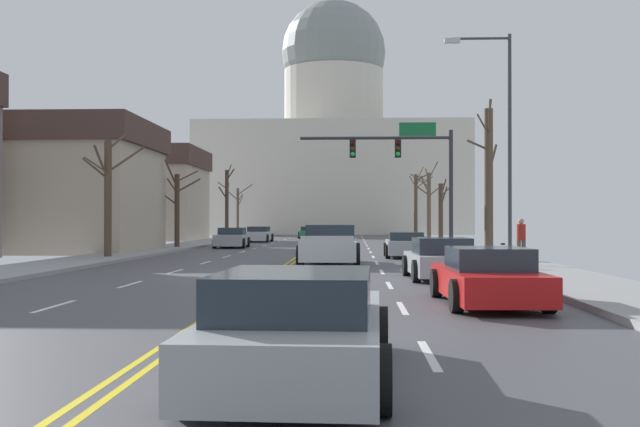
{
  "coord_description": "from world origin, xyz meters",
  "views": [
    {
      "loc": [
        2.51,
        -23.47,
        1.74
      ],
      "look_at": [
        0.46,
        24.28,
        2.16
      ],
      "focal_mm": 42.29,
      "sensor_mm": 36.0,
      "label": 1
    }
  ],
  "objects_px": {
    "sedan_near_02": "(441,260)",
    "sedan_oncoming_03": "(314,231)",
    "sedan_near_00": "(405,245)",
    "sedan_oncoming_01": "(259,235)",
    "street_lamp_right": "(501,128)",
    "pickup_truck_near_01": "(330,246)",
    "sedan_oncoming_00": "(232,238)",
    "sedan_oncoming_02": "(309,233)",
    "bicycle_parked": "(501,257)",
    "sedan_near_03": "(487,278)",
    "sedan_near_04": "(298,329)",
    "signal_gantry": "(408,160)",
    "pedestrian_00": "(521,237)"
  },
  "relations": [
    {
      "from": "signal_gantry",
      "to": "sedan_near_04",
      "type": "height_order",
      "value": "signal_gantry"
    },
    {
      "from": "sedan_near_02",
      "to": "sedan_oncoming_03",
      "type": "xyz_separation_m",
      "value": [
        -6.78,
        59.21,
        -0.02
      ]
    },
    {
      "from": "sedan_near_02",
      "to": "sedan_oncoming_01",
      "type": "distance_m",
      "value": 38.81
    },
    {
      "from": "sedan_near_00",
      "to": "sedan_near_02",
      "type": "bearing_deg",
      "value": -89.48
    },
    {
      "from": "sedan_near_00",
      "to": "sedan_oncoming_00",
      "type": "relative_size",
      "value": 0.98
    },
    {
      "from": "sedan_near_04",
      "to": "bicycle_parked",
      "type": "xyz_separation_m",
      "value": [
        5.68,
        17.89,
        -0.08
      ]
    },
    {
      "from": "pickup_truck_near_01",
      "to": "sedan_oncoming_03",
      "type": "relative_size",
      "value": 1.18
    },
    {
      "from": "signal_gantry",
      "to": "sedan_oncoming_03",
      "type": "height_order",
      "value": "signal_gantry"
    },
    {
      "from": "sedan_near_02",
      "to": "sedan_oncoming_03",
      "type": "relative_size",
      "value": 0.92
    },
    {
      "from": "sedan_near_03",
      "to": "sedan_oncoming_00",
      "type": "relative_size",
      "value": 1.06
    },
    {
      "from": "sedan_near_00",
      "to": "sedan_oncoming_01",
      "type": "distance_m",
      "value": 26.44
    },
    {
      "from": "pickup_truck_near_01",
      "to": "sedan_oncoming_00",
      "type": "height_order",
      "value": "pickup_truck_near_01"
    },
    {
      "from": "signal_gantry",
      "to": "sedan_oncoming_02",
      "type": "distance_m",
      "value": 34.45
    },
    {
      "from": "sedan_oncoming_02",
      "to": "sedan_oncoming_03",
      "type": "xyz_separation_m",
      "value": [
        -0.02,
        9.03,
        0.01
      ]
    },
    {
      "from": "signal_gantry",
      "to": "sedan_near_00",
      "type": "distance_m",
      "value": 5.72
    },
    {
      "from": "sedan_oncoming_00",
      "to": "sedan_near_03",
      "type": "bearing_deg",
      "value": -71.79
    },
    {
      "from": "street_lamp_right",
      "to": "sedan_near_04",
      "type": "relative_size",
      "value": 1.76
    },
    {
      "from": "sedan_oncoming_02",
      "to": "sedan_near_02",
      "type": "bearing_deg",
      "value": -82.33
    },
    {
      "from": "sedan_oncoming_02",
      "to": "bicycle_parked",
      "type": "relative_size",
      "value": 2.64
    },
    {
      "from": "pickup_truck_near_01",
      "to": "sedan_near_00",
      "type": "bearing_deg",
      "value": 59.19
    },
    {
      "from": "sedan_oncoming_03",
      "to": "sedan_near_02",
      "type": "bearing_deg",
      "value": -83.46
    },
    {
      "from": "sedan_oncoming_01",
      "to": "pedestrian_00",
      "type": "height_order",
      "value": "pedestrian_00"
    },
    {
      "from": "sedan_near_04",
      "to": "sedan_oncoming_03",
      "type": "relative_size",
      "value": 1.02
    },
    {
      "from": "signal_gantry",
      "to": "street_lamp_right",
      "type": "relative_size",
      "value": 0.95
    },
    {
      "from": "street_lamp_right",
      "to": "sedan_oncoming_00",
      "type": "bearing_deg",
      "value": 123.28
    },
    {
      "from": "sedan_near_03",
      "to": "sedan_near_02",
      "type": "bearing_deg",
      "value": 91.57
    },
    {
      "from": "signal_gantry",
      "to": "bicycle_parked",
      "type": "bearing_deg",
      "value": -80.26
    },
    {
      "from": "street_lamp_right",
      "to": "pickup_truck_near_01",
      "type": "relative_size",
      "value": 1.53
    },
    {
      "from": "street_lamp_right",
      "to": "sedan_near_04",
      "type": "xyz_separation_m",
      "value": [
        -5.96,
        -19.33,
        -4.5
      ]
    },
    {
      "from": "signal_gantry",
      "to": "sedan_oncoming_03",
      "type": "distance_m",
      "value": 43.27
    },
    {
      "from": "street_lamp_right",
      "to": "sedan_oncoming_00",
      "type": "relative_size",
      "value": 1.89
    },
    {
      "from": "pickup_truck_near_01",
      "to": "sedan_oncoming_03",
      "type": "height_order",
      "value": "pickup_truck_near_01"
    },
    {
      "from": "sedan_near_03",
      "to": "sedan_near_04",
      "type": "relative_size",
      "value": 0.99
    },
    {
      "from": "sedan_near_04",
      "to": "bicycle_parked",
      "type": "distance_m",
      "value": 18.77
    },
    {
      "from": "sedan_near_03",
      "to": "sedan_oncoming_02",
      "type": "xyz_separation_m",
      "value": [
        -6.94,
        56.86,
        -0.01
      ]
    },
    {
      "from": "sedan_oncoming_03",
      "to": "sedan_oncoming_00",
      "type": "bearing_deg",
      "value": -95.71
    },
    {
      "from": "sedan_near_02",
      "to": "sedan_near_00",
      "type": "bearing_deg",
      "value": 90.52
    },
    {
      "from": "street_lamp_right",
      "to": "pickup_truck_near_01",
      "type": "bearing_deg",
      "value": 160.42
    },
    {
      "from": "sedan_near_03",
      "to": "sedan_oncoming_01",
      "type": "relative_size",
      "value": 1.06
    },
    {
      "from": "sedan_near_02",
      "to": "sedan_near_03",
      "type": "bearing_deg",
      "value": -88.43
    },
    {
      "from": "sedan_near_03",
      "to": "sedan_oncoming_01",
      "type": "xyz_separation_m",
      "value": [
        -10.27,
        44.15,
        0.03
      ]
    },
    {
      "from": "sedan_oncoming_02",
      "to": "sedan_oncoming_00",
      "type": "bearing_deg",
      "value": -97.78
    },
    {
      "from": "sedan_near_04",
      "to": "sedan_oncoming_00",
      "type": "height_order",
      "value": "sedan_oncoming_00"
    },
    {
      "from": "sedan_oncoming_02",
      "to": "signal_gantry",
      "type": "bearing_deg",
      "value": -78.15
    },
    {
      "from": "pedestrian_00",
      "to": "sedan_oncoming_02",
      "type": "bearing_deg",
      "value": 104.06
    },
    {
      "from": "sedan_oncoming_01",
      "to": "sedan_near_03",
      "type": "bearing_deg",
      "value": -76.9
    },
    {
      "from": "sedan_oncoming_00",
      "to": "sedan_oncoming_03",
      "type": "bearing_deg",
      "value": 84.29
    },
    {
      "from": "pedestrian_00",
      "to": "sedan_oncoming_01",
      "type": "bearing_deg",
      "value": 115.0
    },
    {
      "from": "street_lamp_right",
      "to": "sedan_near_02",
      "type": "height_order",
      "value": "street_lamp_right"
    },
    {
      "from": "pedestrian_00",
      "to": "bicycle_parked",
      "type": "height_order",
      "value": "pedestrian_00"
    }
  ]
}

